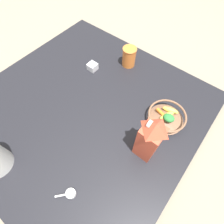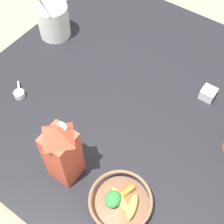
% 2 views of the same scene
% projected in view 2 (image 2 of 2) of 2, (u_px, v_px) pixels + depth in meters
% --- Properties ---
extents(ground_plane, '(6.00, 6.00, 0.00)m').
position_uv_depth(ground_plane, '(132.00, 103.00, 1.19)').
color(ground_plane, gray).
extents(countertop, '(1.12, 1.12, 0.05)m').
position_uv_depth(countertop, '(132.00, 99.00, 1.17)').
color(countertop, black).
rests_on(countertop, ground_plane).
extents(fruit_bowl, '(0.18, 0.18, 0.07)m').
position_uv_depth(fruit_bowl, '(120.00, 202.00, 0.89)').
color(fruit_bowl, brown).
rests_on(fruit_bowl, countertop).
extents(milk_carton, '(0.08, 0.08, 0.26)m').
position_uv_depth(milk_carton, '(62.00, 152.00, 0.87)').
color(milk_carton, '#CC4C33').
rests_on(milk_carton, countertop).
extents(yogurt_tub, '(0.13, 0.16, 0.26)m').
position_uv_depth(yogurt_tub, '(53.00, 20.00, 1.27)').
color(yogurt_tub, white).
rests_on(yogurt_tub, countertop).
extents(spice_jar, '(0.05, 0.05, 0.04)m').
position_uv_depth(spice_jar, '(208.00, 94.00, 1.12)').
color(spice_jar, silver).
rests_on(spice_jar, countertop).
extents(measuring_scoop, '(0.07, 0.06, 0.02)m').
position_uv_depth(measuring_scoop, '(19.00, 94.00, 1.13)').
color(measuring_scoop, white).
rests_on(measuring_scoop, countertop).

